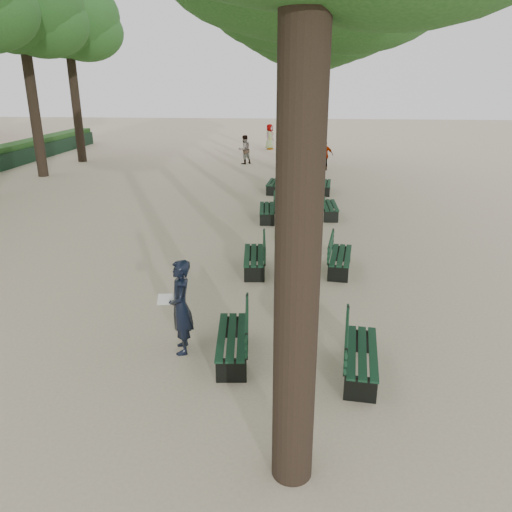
{
  "coord_description": "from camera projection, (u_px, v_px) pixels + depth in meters",
  "views": [
    {
      "loc": [
        1.49,
        -7.21,
        4.84
      ],
      "look_at": [
        0.6,
        3.0,
        1.2
      ],
      "focal_mm": 35.0,
      "sensor_mm": 36.0,
      "label": 1
    }
  ],
  "objects": [
    {
      "name": "bench_left_2",
      "position": [
        267.0,
        213.0,
        18.08
      ],
      "size": [
        0.69,
        1.83,
        0.92
      ],
      "color": "black",
      "rests_on": "ground"
    },
    {
      "name": "pedestrian_c",
      "position": [
        325.0,
        155.0,
        27.79
      ],
      "size": [
        1.04,
        0.62,
        1.67
      ],
      "primitive_type": "imported",
      "rotation": [
        0.0,
        0.0,
        3.45
      ],
      "color": "#262628",
      "rests_on": "ground"
    },
    {
      "name": "ground",
      "position": [
        206.0,
        380.0,
        8.51
      ],
      "size": [
        120.0,
        120.0,
        0.0
      ],
      "primitive_type": "plane",
      "color": "beige",
      "rests_on": "ground"
    },
    {
      "name": "bench_left_3",
      "position": [
        274.0,
        186.0,
        22.57
      ],
      "size": [
        0.7,
        1.84,
        0.92
      ],
      "color": "black",
      "rests_on": "ground"
    },
    {
      "name": "bench_right_0",
      "position": [
        361.0,
        361.0,
        8.57
      ],
      "size": [
        0.76,
        1.85,
        0.92
      ],
      "color": "black",
      "rests_on": "ground"
    },
    {
      "name": "man_with_map",
      "position": [
        181.0,
        307.0,
        9.12
      ],
      "size": [
        0.7,
        0.79,
        1.81
      ],
      "color": "black",
      "rests_on": "ground"
    },
    {
      "name": "bench_right_2",
      "position": [
        329.0,
        210.0,
        18.47
      ],
      "size": [
        0.65,
        1.82,
        0.92
      ],
      "color": "black",
      "rests_on": "ground"
    },
    {
      "name": "tree_central_4",
      "position": [
        304.0,
        14.0,
        22.72
      ],
      "size": [
        6.0,
        6.0,
        9.95
      ],
      "color": "#33261C",
      "rests_on": "ground"
    },
    {
      "name": "bench_left_0",
      "position": [
        233.0,
        345.0,
        9.08
      ],
      "size": [
        0.74,
        1.85,
        0.92
      ],
      "color": "black",
      "rests_on": "ground"
    },
    {
      "name": "bench_right_1",
      "position": [
        340.0,
        261.0,
        13.23
      ],
      "size": [
        0.8,
        1.86,
        0.92
      ],
      "color": "black",
      "rests_on": "ground"
    },
    {
      "name": "bench_left_1",
      "position": [
        254.0,
        261.0,
        13.25
      ],
      "size": [
        0.72,
        1.84,
        0.92
      ],
      "color": "black",
      "rests_on": "ground"
    },
    {
      "name": "bench_right_3",
      "position": [
        324.0,
        187.0,
        22.38
      ],
      "size": [
        0.7,
        1.84,
        0.92
      ],
      "color": "black",
      "rests_on": "ground"
    },
    {
      "name": "pedestrian_a",
      "position": [
        244.0,
        150.0,
        29.9
      ],
      "size": [
        0.85,
        0.81,
        1.7
      ],
      "primitive_type": "imported",
      "rotation": [
        0.0,
        0.0,
        3.87
      ],
      "color": "#262628",
      "rests_on": "ground"
    },
    {
      "name": "tree_far_4",
      "position": [
        19.0,
        5.0,
        23.66
      ],
      "size": [
        6.0,
        6.0,
        10.45
      ],
      "color": "#33261C",
      "rests_on": "ground"
    },
    {
      "name": "tree_central_5",
      "position": [
        304.0,
        25.0,
        27.41
      ],
      "size": [
        6.0,
        6.0,
        9.95
      ],
      "color": "#33261C",
      "rests_on": "ground"
    },
    {
      "name": "tree_far_5",
      "position": [
        66.0,
        18.0,
        28.35
      ],
      "size": [
        6.0,
        6.0,
        10.45
      ],
      "color": "#33261C",
      "rests_on": "ground"
    },
    {
      "name": "pedestrian_d",
      "position": [
        270.0,
        137.0,
        36.19
      ],
      "size": [
        0.66,
        0.95,
        1.79
      ],
      "primitive_type": "imported",
      "rotation": [
        0.0,
        0.0,
        1.19
      ],
      "color": "#262628",
      "rests_on": "ground"
    }
  ]
}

